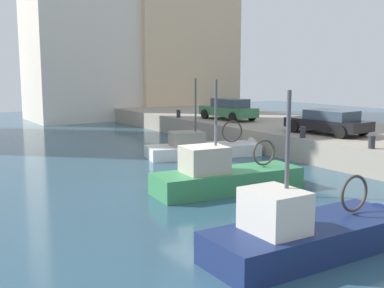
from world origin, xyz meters
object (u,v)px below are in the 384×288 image
parked_car_black (329,122)px  fishing_boat_green (234,186)px  fishing_boat_white (210,154)px  mooring_bollard_south (372,142)px  fishing_boat_navy (318,246)px  parked_car_green (229,109)px  mooring_bollard_mid (303,132)px  mooring_bollard_north (178,114)px

parked_car_black → fishing_boat_green: bearing=-160.2°
fishing_boat_white → mooring_bollard_south: 8.44m
fishing_boat_navy → parked_car_green: bearing=59.7°
mooring_bollard_mid → parked_car_black: bearing=6.3°
parked_car_green → mooring_bollard_north: (-2.06, 3.10, -0.45)m
parked_car_black → mooring_bollard_mid: size_ratio=8.16×
mooring_bollard_mid → mooring_bollard_north: (0.00, 12.00, 0.00)m
mooring_bollard_mid → mooring_bollard_north: 12.00m
mooring_bollard_mid → fishing_boat_white: bearing=127.5°
mooring_bollard_south → mooring_bollard_mid: (0.00, 4.00, 0.00)m
parked_car_black → mooring_bollard_south: size_ratio=8.16×
fishing_boat_green → parked_car_green: bearing=54.2°
parked_car_black → mooring_bollard_mid: bearing=-173.7°
fishing_boat_green → fishing_boat_navy: bearing=-107.9°
fishing_boat_white → mooring_bollard_north: fishing_boat_white is taller
fishing_boat_green → mooring_bollard_south: size_ratio=12.07×
fishing_boat_green → fishing_boat_white: (3.46, 6.61, -0.04)m
fishing_boat_green → fishing_boat_white: size_ratio=0.95×
mooring_bollard_mid → mooring_bollard_north: size_ratio=1.00×
mooring_bollard_north → fishing_boat_green: bearing=-113.3°
fishing_boat_green → parked_car_black: fishing_boat_green is taller
parked_car_green → mooring_bollard_north: size_ratio=8.02×
parked_car_green → fishing_boat_navy: bearing=-120.3°
fishing_boat_white → parked_car_green: (4.98, 5.10, 1.82)m
fishing_boat_navy → parked_car_green: size_ratio=1.44×
fishing_boat_navy → parked_car_black: fishing_boat_navy is taller
fishing_boat_green → parked_car_green: size_ratio=1.51×
mooring_bollard_south → mooring_bollard_mid: bearing=90.0°
fishing_boat_white → mooring_bollard_north: size_ratio=12.69×
fishing_boat_navy → mooring_bollard_mid: (8.33, 8.86, 1.35)m
fishing_boat_white → parked_car_black: bearing=-35.8°
fishing_boat_green → mooring_bollard_north: fishing_boat_green is taller
fishing_boat_green → mooring_bollard_south: (6.37, -1.20, 1.32)m
parked_car_black → mooring_bollard_south: parked_car_black is taller
fishing_boat_green → parked_car_black: size_ratio=1.48×
fishing_boat_green → mooring_bollard_south: 6.62m
mooring_bollard_south → fishing_boat_white: bearing=110.5°
fishing_boat_green → fishing_boat_navy: size_ratio=1.05×
parked_car_green → parked_car_black: size_ratio=0.98×
fishing_boat_navy → mooring_bollard_mid: bearing=46.8°
mooring_bollard_south → mooring_bollard_mid: 4.00m
fishing_boat_green → fishing_boat_navy: (-1.96, -6.06, -0.03)m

